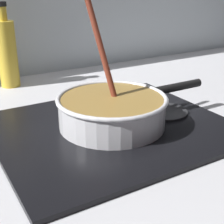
{
  "coord_description": "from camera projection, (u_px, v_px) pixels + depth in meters",
  "views": [
    {
      "loc": [
        -0.36,
        -0.44,
        0.35
      ],
      "look_at": [
        0.01,
        0.2,
        0.05
      ],
      "focal_mm": 52.72,
      "sensor_mm": 36.0,
      "label": 1
    }
  ],
  "objects": [
    {
      "name": "backsplash_wall",
      "position": [
        25.0,
        0.0,
        1.18
      ],
      "size": [
        2.4,
        0.02,
        0.55
      ],
      "primitive_type": "cube",
      "color": "silver",
      "rests_on": "ground"
    },
    {
      "name": "burner_ring",
      "position": [
        112.0,
        124.0,
        0.81
      ],
      "size": [
        0.17,
        0.17,
        0.01
      ],
      "primitive_type": "torus",
      "color": "#592D0C",
      "rests_on": "hob_plate"
    },
    {
      "name": "oil_bottle",
      "position": [
        7.0,
        52.0,
        1.1
      ],
      "size": [
        0.06,
        0.06,
        0.28
      ],
      "color": "gold",
      "rests_on": "ground"
    },
    {
      "name": "hob_plate",
      "position": [
        112.0,
        127.0,
        0.82
      ],
      "size": [
        0.56,
        0.48,
        0.01
      ],
      "primitive_type": "cube",
      "color": "black",
      "rests_on": "ground"
    },
    {
      "name": "ground",
      "position": [
        155.0,
        176.0,
        0.66
      ],
      "size": [
        2.4,
        1.6,
        0.04
      ],
      "primitive_type": "cube",
      "color": "#B7B7BC"
    },
    {
      "name": "spare_burner",
      "position": [
        163.0,
        111.0,
        0.89
      ],
      "size": [
        0.13,
        0.13,
        0.01
      ],
      "primitive_type": "cylinder",
      "color": "#262628",
      "rests_on": "hob_plate"
    },
    {
      "name": "cooking_pan",
      "position": [
        112.0,
        110.0,
        0.8
      ],
      "size": [
        0.42,
        0.27,
        0.34
      ],
      "color": "silver",
      "rests_on": "hob_plate"
    }
  ]
}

